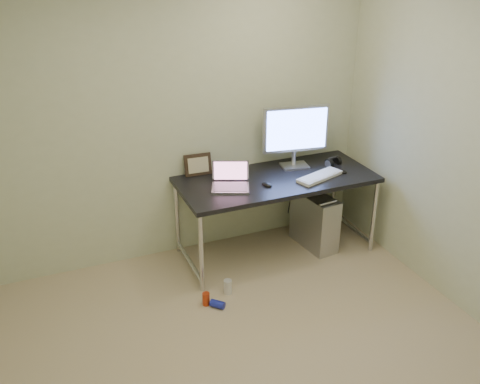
% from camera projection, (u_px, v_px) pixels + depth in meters
% --- Properties ---
extents(floor, '(3.50, 3.50, 0.00)m').
position_uv_depth(floor, '(261.00, 369.00, 3.64)').
color(floor, tan).
rests_on(floor, ground).
extents(wall_back, '(3.50, 0.02, 2.50)m').
position_uv_depth(wall_back, '(178.00, 121.00, 4.58)').
color(wall_back, beige).
rests_on(wall_back, ground).
extents(desk, '(1.75, 0.77, 0.75)m').
position_uv_depth(desk, '(277.00, 185.00, 4.77)').
color(desk, black).
rests_on(desk, ground).
extents(tower_computer, '(0.28, 0.52, 0.56)m').
position_uv_depth(tower_computer, '(314.00, 220.00, 5.04)').
color(tower_computer, '#B5B6BB').
rests_on(tower_computer, ground).
extents(cable_a, '(0.01, 0.16, 0.69)m').
position_uv_depth(cable_a, '(292.00, 192.00, 5.28)').
color(cable_a, black).
rests_on(cable_a, ground).
extents(cable_b, '(0.02, 0.11, 0.71)m').
position_uv_depth(cable_b, '(300.00, 193.00, 5.30)').
color(cable_b, black).
rests_on(cable_b, ground).
extents(can_red, '(0.07, 0.07, 0.11)m').
position_uv_depth(can_red, '(206.00, 299.00, 4.27)').
color(can_red, '#B43312').
rests_on(can_red, ground).
extents(can_white, '(0.09, 0.09, 0.12)m').
position_uv_depth(can_white, '(228.00, 287.00, 4.41)').
color(can_white, silver).
rests_on(can_white, ground).
extents(can_blue, '(0.12, 0.13, 0.06)m').
position_uv_depth(can_blue, '(218.00, 304.00, 4.25)').
color(can_blue, '#1D26AD').
rests_on(can_blue, ground).
extents(laptop, '(0.39, 0.36, 0.22)m').
position_uv_depth(laptop, '(230.00, 181.00, 4.54)').
color(laptop, silver).
rests_on(laptop, desk).
extents(monitor, '(0.61, 0.21, 0.58)m').
position_uv_depth(monitor, '(296.00, 132.00, 4.83)').
color(monitor, silver).
rests_on(monitor, desk).
extents(keyboard, '(0.48, 0.29, 0.03)m').
position_uv_depth(keyboard, '(320.00, 176.00, 4.73)').
color(keyboard, silver).
rests_on(keyboard, desk).
extents(mouse_right, '(0.07, 0.10, 0.04)m').
position_uv_depth(mouse_right, '(342.00, 170.00, 4.84)').
color(mouse_right, black).
rests_on(mouse_right, desk).
extents(mouse_left, '(0.10, 0.12, 0.04)m').
position_uv_depth(mouse_left, '(267.00, 184.00, 4.57)').
color(mouse_left, black).
rests_on(mouse_left, desk).
extents(headphones, '(0.16, 0.10, 0.10)m').
position_uv_depth(headphones, '(333.00, 162.00, 5.00)').
color(headphones, black).
rests_on(headphones, desk).
extents(picture_frame, '(0.25, 0.08, 0.20)m').
position_uv_depth(picture_frame, '(198.00, 165.00, 4.75)').
color(picture_frame, black).
rests_on(picture_frame, desk).
extents(webcam, '(0.05, 0.04, 0.13)m').
position_uv_depth(webcam, '(221.00, 165.00, 4.75)').
color(webcam, silver).
rests_on(webcam, desk).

